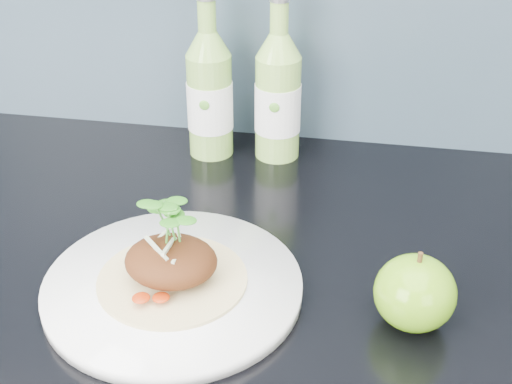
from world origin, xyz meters
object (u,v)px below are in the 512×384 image
green_apple (415,293)px  cider_bottle_left (210,95)px  cider_bottle_right (278,97)px  dinner_plate (173,287)px

green_apple → cider_bottle_left: 0.44m
cider_bottle_right → dinner_plate: bearing=-97.8°
green_apple → cider_bottle_right: (-0.19, 0.34, 0.05)m
dinner_plate → cider_bottle_left: bearing=96.0°
dinner_plate → green_apple: size_ratio=3.72×
green_apple → cider_bottle_left: cider_bottle_left is taller
dinner_plate → cider_bottle_right: (0.06, 0.34, 0.08)m
cider_bottle_left → dinner_plate: bearing=-85.8°
cider_bottle_left → cider_bottle_right: bearing=3.7°
dinner_plate → cider_bottle_right: size_ratio=1.36×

